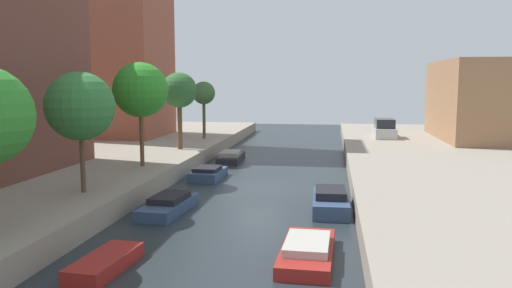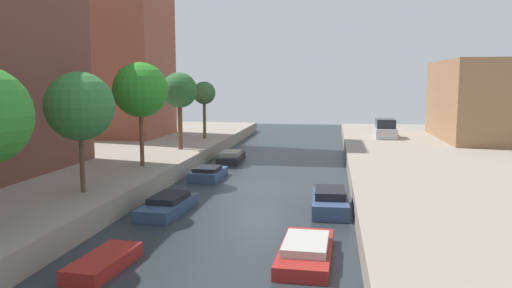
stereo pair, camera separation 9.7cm
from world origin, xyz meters
The scene contains 14 objects.
ground_plane centered at (0.00, 0.00, 0.00)m, with size 84.00×84.00×0.00m, color #232B30.
quay_left centered at (-15.00, 0.00, 0.50)m, with size 20.00×64.00×1.00m, color gray.
low_block_right centered at (18.00, 17.73, 4.31)m, with size 10.00×12.76×6.63m, color #9E704C.
street_tree_1 centered at (-6.89, -6.74, 4.80)m, with size 3.01×3.01×5.31m.
street_tree_2 centered at (-6.89, 0.31, 5.38)m, with size 3.14×3.14×5.97m.
street_tree_3 centered at (-6.89, 7.72, 5.20)m, with size 2.53×2.53×5.52m.
street_tree_4 centered at (-6.89, 14.71, 4.83)m, with size 1.94×1.94×4.87m.
parked_car centered at (8.52, 17.87, 1.68)m, with size 1.80×4.53×1.65m.
moored_boat_left_1 centered at (-3.01, -12.94, 0.23)m, with size 1.45×3.14×0.47m.
moored_boat_left_2 centered at (-3.29, -5.85, 0.33)m, with size 1.81×4.09×0.78m.
moored_boat_left_3 centered at (-3.43, 2.12, 0.33)m, with size 1.78×3.28×0.76m.
moored_boat_left_4 centered at (-3.36, 8.85, 0.33)m, with size 1.70×4.34×0.78m.
moored_boat_right_1 centered at (3.22, -11.03, 0.30)m, with size 1.81×4.35×0.71m.
moored_boat_right_2 centered at (3.96, -4.53, 0.43)m, with size 1.69×3.98×1.02m.
Camera 2 is at (4.03, -27.26, 5.89)m, focal length 35.37 mm.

